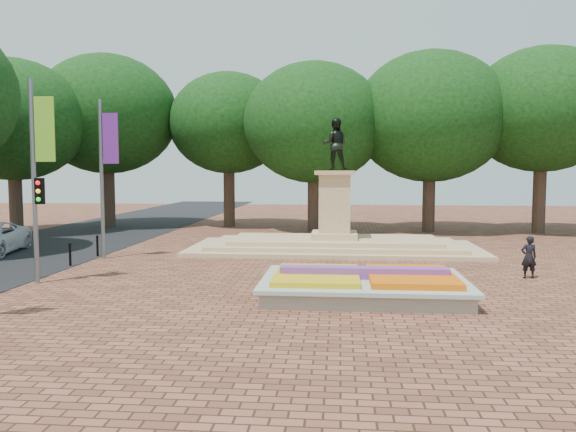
# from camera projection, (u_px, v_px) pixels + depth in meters

# --- Properties ---
(ground) EXTENTS (90.00, 90.00, 0.00)m
(ground) POSITION_uv_depth(u_px,v_px,m) (332.00, 283.00, 19.54)
(ground) COLOR brown
(ground) RESTS_ON ground
(asphalt_street) EXTENTS (9.00, 90.00, 0.02)m
(asphalt_street) POSITION_uv_depth(u_px,v_px,m) (8.00, 255.00, 25.87)
(asphalt_street) COLOR black
(asphalt_street) RESTS_ON ground
(flower_bed) EXTENTS (6.30, 4.30, 0.91)m
(flower_bed) POSITION_uv_depth(u_px,v_px,m) (364.00, 284.00, 17.43)
(flower_bed) COLOR gray
(flower_bed) RESTS_ON ground
(monument) EXTENTS (14.00, 6.00, 6.40)m
(monument) POSITION_uv_depth(u_px,v_px,m) (334.00, 232.00, 27.41)
(monument) COLOR tan
(monument) RESTS_ON ground
(tree_row_back) EXTENTS (44.80, 8.80, 10.43)m
(tree_row_back) POSITION_uv_depth(u_px,v_px,m) (372.00, 128.00, 36.66)
(tree_row_back) COLOR #3D2A21
(tree_row_back) RESTS_ON ground
(banner_poles) EXTENTS (0.88, 11.17, 7.00)m
(banner_poles) POSITION_uv_depth(u_px,v_px,m) (32.00, 171.00, 18.85)
(banner_poles) COLOR slate
(banner_poles) RESTS_ON ground
(bollard_row) EXTENTS (0.12, 13.12, 0.98)m
(bollard_row) POSITION_uv_depth(u_px,v_px,m) (15.00, 270.00, 18.99)
(bollard_row) COLOR black
(bollard_row) RESTS_ON ground
(pedestrian) EXTENTS (0.58, 0.40, 1.55)m
(pedestrian) POSITION_uv_depth(u_px,v_px,m) (529.00, 257.00, 20.28)
(pedestrian) COLOR black
(pedestrian) RESTS_ON ground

